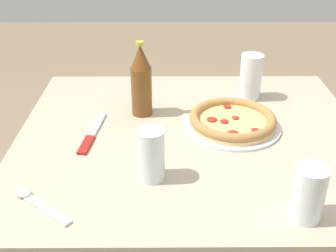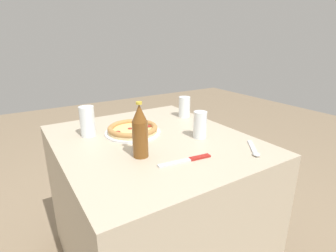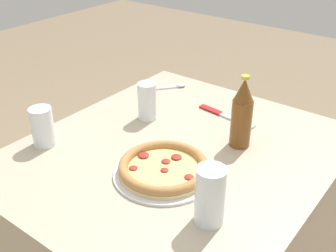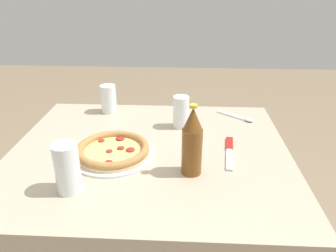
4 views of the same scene
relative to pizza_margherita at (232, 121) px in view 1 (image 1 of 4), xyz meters
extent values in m
cube|color=#B7A88E|center=(-0.12, -0.05, -0.40)|extent=(1.01, 0.89, 0.76)
cylinder|color=silver|center=(0.00, 0.00, -0.02)|extent=(0.29, 0.29, 0.01)
cylinder|color=#E5C689|center=(0.00, 0.00, -0.01)|extent=(0.26, 0.26, 0.01)
cylinder|color=#E5C170|center=(0.00, 0.00, 0.00)|extent=(0.22, 0.22, 0.00)
torus|color=#AD7A42|center=(0.00, 0.00, 0.01)|extent=(0.26, 0.26, 0.03)
ellipsoid|color=maroon|center=(-0.01, -0.08, 0.01)|extent=(0.03, 0.03, 0.01)
ellipsoid|color=maroon|center=(-0.06, 0.00, 0.01)|extent=(0.03, 0.03, 0.01)
ellipsoid|color=maroon|center=(0.06, -0.06, 0.01)|extent=(0.02, 0.02, 0.01)
ellipsoid|color=maroon|center=(0.01, 0.01, 0.01)|extent=(0.02, 0.02, 0.00)
ellipsoid|color=maroon|center=(-0.03, -0.01, 0.01)|extent=(0.03, 0.03, 0.01)
ellipsoid|color=maroon|center=(0.00, 0.08, 0.01)|extent=(0.03, 0.03, 0.01)
cylinder|color=white|center=(-0.23, -0.26, 0.05)|extent=(0.07, 0.07, 0.13)
cylinder|color=maroon|center=(-0.23, -0.26, 0.02)|extent=(0.05, 0.05, 0.07)
cylinder|color=white|center=(0.09, 0.21, 0.06)|extent=(0.07, 0.07, 0.15)
cylinder|color=orange|center=(0.09, 0.21, 0.02)|extent=(0.06, 0.06, 0.08)
cylinder|color=white|center=(0.10, -0.40, 0.04)|extent=(0.07, 0.07, 0.13)
cylinder|color=#935123|center=(0.10, -0.40, 0.03)|extent=(0.06, 0.06, 0.09)
cylinder|color=brown|center=(-0.27, 0.09, 0.06)|extent=(0.07, 0.07, 0.15)
cone|color=brown|center=(-0.27, 0.09, 0.17)|extent=(0.06, 0.06, 0.07)
cylinder|color=gold|center=(-0.27, 0.09, 0.21)|extent=(0.02, 0.02, 0.01)
cube|color=maroon|center=(-0.42, -0.11, -0.02)|extent=(0.04, 0.10, 0.01)
cube|color=silver|center=(-0.41, 0.01, -0.02)|extent=(0.04, 0.14, 0.01)
cube|color=silver|center=(-0.46, -0.38, -0.02)|extent=(0.13, 0.11, 0.01)
ellipsoid|color=silver|center=(-0.53, -0.32, -0.01)|extent=(0.05, 0.05, 0.01)
camera|label=1|loc=(-0.20, -1.10, 0.60)|focal=45.00mm
camera|label=2|loc=(-1.18, 0.53, 0.46)|focal=28.00mm
camera|label=3|loc=(0.77, 0.61, 0.68)|focal=45.00mm
camera|label=4|loc=(-0.25, 0.99, 0.57)|focal=35.00mm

